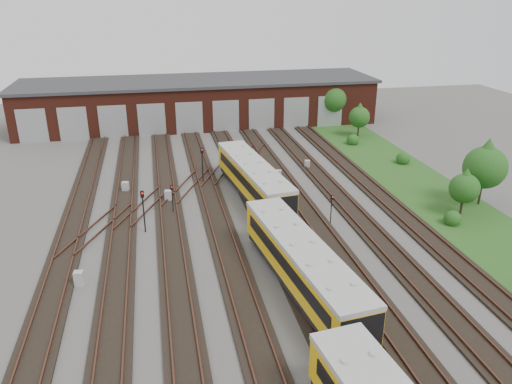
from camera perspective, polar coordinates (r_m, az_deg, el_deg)
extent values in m
plane|color=#4A4845|center=(38.11, -0.19, -6.81)|extent=(120.00, 120.00, 0.00)
cube|color=black|center=(38.19, -21.48, -8.31)|extent=(2.40, 70.00, 0.18)
cube|color=#502C20|center=(38.25, -22.57, -8.15)|extent=(0.10, 70.00, 0.15)
cube|color=#502C20|center=(37.98, -20.44, -8.04)|extent=(0.10, 70.00, 0.15)
cube|color=black|center=(37.62, -15.44, -7.96)|extent=(2.40, 70.00, 0.18)
cube|color=#502C20|center=(37.61, -16.56, -7.81)|extent=(0.10, 70.00, 0.15)
cube|color=#502C20|center=(37.49, -14.36, -7.66)|extent=(0.10, 70.00, 0.15)
cube|color=black|center=(37.48, -9.30, -7.51)|extent=(2.40, 70.00, 0.18)
cube|color=#502C20|center=(37.40, -10.42, -7.38)|extent=(0.10, 70.00, 0.15)
cube|color=#502C20|center=(37.42, -8.21, -7.20)|extent=(0.10, 70.00, 0.15)
cube|color=black|center=(37.77, -3.19, -6.98)|extent=(2.40, 70.00, 0.18)
cube|color=#502C20|center=(37.60, -4.28, -6.86)|extent=(0.10, 70.00, 0.15)
cube|color=#502C20|center=(37.78, -2.11, -6.66)|extent=(0.10, 70.00, 0.15)
cube|color=black|center=(38.47, 2.74, -6.39)|extent=(2.40, 70.00, 0.18)
cube|color=#502C20|center=(38.23, 1.70, -6.28)|extent=(0.10, 70.00, 0.15)
cube|color=#502C20|center=(38.56, 3.79, -6.06)|extent=(0.10, 70.00, 0.15)
cube|color=black|center=(39.56, 8.39, -5.76)|extent=(2.40, 70.00, 0.18)
cube|color=#502C20|center=(39.26, 7.42, -5.66)|extent=(0.10, 70.00, 0.15)
cube|color=#502C20|center=(39.72, 9.38, -5.43)|extent=(0.10, 70.00, 0.15)
cube|color=black|center=(41.02, 13.68, -5.12)|extent=(2.40, 70.00, 0.18)
cube|color=#502C20|center=(40.66, 12.78, -5.03)|extent=(0.10, 70.00, 0.15)
cube|color=#502C20|center=(41.24, 14.61, -4.80)|extent=(0.10, 70.00, 0.15)
cube|color=black|center=(42.80, 18.55, -4.49)|extent=(2.40, 70.00, 0.18)
cube|color=#502C20|center=(42.38, 17.74, -4.40)|extent=(0.10, 70.00, 0.15)
cube|color=#502C20|center=(43.08, 19.41, -4.18)|extent=(0.10, 70.00, 0.15)
cube|color=#502C20|center=(46.40, -12.45, -1.46)|extent=(5.40, 9.62, 0.15)
cube|color=#502C20|center=(50.15, -7.91, 0.70)|extent=(5.40, 9.62, 0.15)
cube|color=#502C20|center=(54.23, -4.02, 2.54)|extent=(5.40, 9.62, 0.15)
cube|color=#502C20|center=(43.06, -17.76, -3.97)|extent=(5.40, 9.62, 0.15)
cube|color=#502C20|center=(58.58, -0.69, 4.11)|extent=(5.40, 9.62, 0.15)
cube|color=#531E14|center=(74.56, -6.49, 10.13)|extent=(50.00, 12.00, 6.00)
cube|color=#323235|center=(73.97, -6.59, 12.52)|extent=(51.00, 12.50, 0.40)
cube|color=#96989A|center=(70.27, -24.20, 6.90)|extent=(3.60, 0.12, 4.40)
cube|color=#96989A|center=(69.35, -20.16, 7.31)|extent=(3.60, 0.12, 4.40)
cube|color=#96989A|center=(68.78, -16.02, 7.70)|extent=(3.60, 0.12, 4.40)
cube|color=#96989A|center=(68.58, -11.83, 8.05)|extent=(3.60, 0.12, 4.40)
cube|color=#96989A|center=(68.73, -7.62, 8.36)|extent=(3.60, 0.12, 4.40)
cube|color=#96989A|center=(69.25, -3.45, 8.62)|extent=(3.60, 0.12, 4.40)
cube|color=#96989A|center=(70.13, 0.64, 8.83)|extent=(3.60, 0.12, 4.40)
cube|color=#96989A|center=(71.34, 4.61, 8.99)|extent=(3.60, 0.12, 4.40)
cube|color=#96989A|center=(72.88, 8.44, 9.11)|extent=(3.60, 0.12, 4.40)
cube|color=#234A18|center=(53.09, 18.03, 0.75)|extent=(8.00, 55.00, 0.05)
cube|color=black|center=(33.45, 5.22, -10.16)|extent=(4.17, 15.33, 0.61)
cube|color=yellow|center=(32.72, 5.31, -8.07)|extent=(4.47, 15.37, 2.22)
cube|color=#B2B2AD|center=(32.10, 5.39, -6.13)|extent=(4.57, 15.38, 0.30)
cube|color=black|center=(32.13, 3.13, -8.09)|extent=(1.70, 13.24, 0.86)
cube|color=black|center=(33.10, 7.45, -7.28)|extent=(1.70, 13.24, 0.86)
cube|color=black|center=(47.28, -0.32, 0.05)|extent=(4.17, 15.33, 0.61)
cube|color=yellow|center=(46.77, -0.33, 1.65)|extent=(4.47, 15.37, 2.22)
cube|color=#B2B2AD|center=(46.34, -0.33, 3.12)|extent=(4.57, 15.38, 0.30)
cube|color=black|center=(46.30, -1.89, 1.76)|extent=(1.70, 13.24, 0.86)
cube|color=black|center=(47.09, 1.21, 2.13)|extent=(1.70, 13.24, 0.86)
cylinder|color=black|center=(50.83, -6.13, 2.72)|extent=(0.11, 0.11, 3.22)
cube|color=black|center=(50.23, -6.21, 4.75)|extent=(0.28, 0.18, 0.55)
sphere|color=red|center=(50.09, -6.21, 4.83)|extent=(0.13, 0.13, 0.13)
cylinder|color=black|center=(41.33, -12.68, -2.56)|extent=(0.11, 0.11, 3.08)
cube|color=black|center=(40.62, -12.89, -0.24)|extent=(0.30, 0.22, 0.55)
sphere|color=red|center=(40.48, -12.91, -0.15)|extent=(0.13, 0.13, 0.13)
cylinder|color=black|center=(44.42, -9.51, -1.11)|extent=(0.09, 0.09, 2.24)
cube|color=black|center=(43.91, -9.62, 0.50)|extent=(0.24, 0.17, 0.45)
sphere|color=red|center=(43.79, -9.62, 0.56)|extent=(0.11, 0.11, 0.11)
cylinder|color=black|center=(42.54, 8.57, -2.22)|extent=(0.09, 0.09, 2.13)
cube|color=black|center=(42.03, 8.67, -0.63)|extent=(0.25, 0.21, 0.43)
sphere|color=red|center=(41.92, 8.71, -0.56)|extent=(0.10, 0.10, 0.10)
cube|color=#ACAFB1|center=(35.90, -19.56, -9.28)|extent=(0.68, 0.59, 1.03)
cube|color=#ACAFB1|center=(50.34, -14.69, 0.56)|extent=(0.74, 0.66, 1.03)
cube|color=#ACAFB1|center=(47.26, -9.98, -0.44)|extent=(0.73, 0.65, 1.08)
cube|color=#ACAFB1|center=(55.45, 5.88, 3.16)|extent=(0.69, 0.64, 0.93)
cube|color=#ACAFB1|center=(51.55, 2.53, 1.88)|extent=(0.81, 0.72, 1.15)
cylinder|color=black|center=(74.32, 8.64, 8.42)|extent=(0.26, 0.26, 2.04)
sphere|color=#214C15|center=(73.73, 8.76, 10.47)|extent=(3.97, 3.97, 3.97)
cone|color=#214C15|center=(73.45, 8.83, 11.55)|extent=(3.40, 3.40, 2.84)
cylinder|color=black|center=(68.80, 11.60, 6.83)|extent=(0.23, 0.23, 1.43)
sphere|color=#214C15|center=(68.33, 11.72, 8.37)|extent=(2.78, 2.78, 2.78)
cone|color=#214C15|center=(68.11, 11.78, 9.18)|extent=(2.38, 2.38, 1.99)
cylinder|color=black|center=(50.10, 24.22, -0.26)|extent=(0.21, 0.21, 1.97)
sphere|color=#214C15|center=(49.24, 24.70, 2.56)|extent=(3.84, 3.84, 3.84)
cone|color=#214C15|center=(48.84, 24.96, 4.07)|extent=(3.29, 3.29, 2.74)
cylinder|color=black|center=(47.42, 22.41, -1.62)|extent=(0.21, 0.21, 1.34)
sphere|color=#214C15|center=(46.77, 22.72, 0.39)|extent=(2.61, 2.61, 2.61)
cone|color=#214C15|center=(46.46, 22.89, 1.46)|extent=(2.24, 2.24, 1.87)
sphere|color=#214C15|center=(45.13, 21.57, -2.62)|extent=(1.44, 1.44, 1.44)
sphere|color=#214C15|center=(64.99, 11.02, 6.02)|extent=(1.54, 1.54, 1.54)
sphere|color=#214C15|center=(59.08, 16.49, 3.88)|extent=(1.58, 1.58, 1.58)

